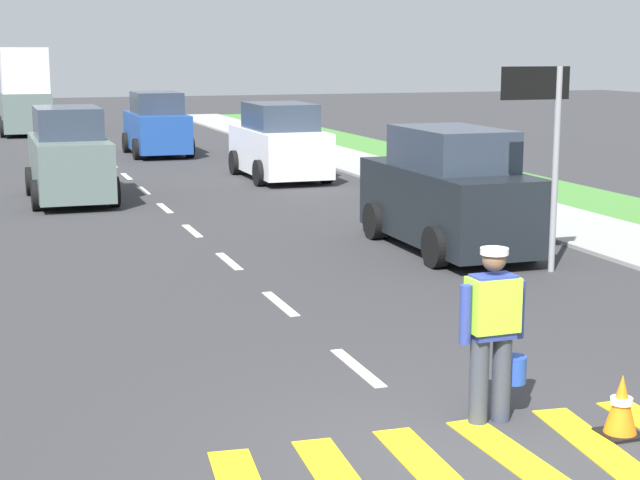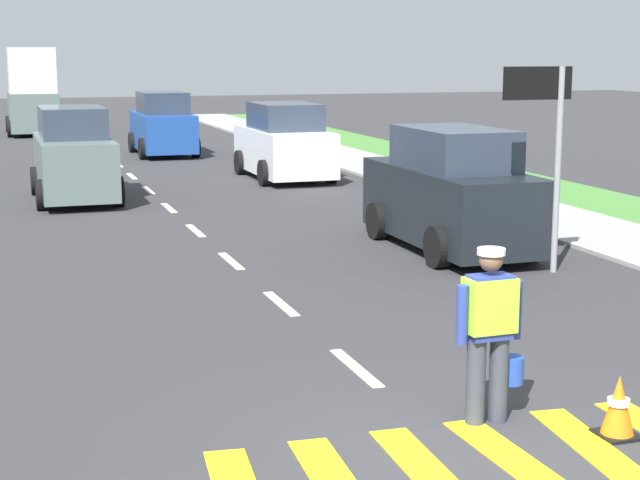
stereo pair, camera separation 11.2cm
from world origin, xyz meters
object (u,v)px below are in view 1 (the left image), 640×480
(lane_direction_sign, at_px, (543,119))
(delivery_truck, at_px, (25,95))
(car_parked_curbside, at_px, (448,194))
(car_oncoming_second, at_px, (69,158))
(car_outgoing_far, at_px, (157,126))
(car_parked_far, at_px, (279,144))
(traffic_cone_near, at_px, (621,406))
(road_worker, at_px, (494,326))

(lane_direction_sign, xyz_separation_m, delivery_truck, (-6.32, 29.83, -0.80))
(car_parked_curbside, height_order, car_oncoming_second, car_oncoming_second)
(delivery_truck, distance_m, car_oncoming_second, 19.62)
(lane_direction_sign, distance_m, car_outgoing_far, 20.06)
(lane_direction_sign, bearing_deg, car_oncoming_second, 121.52)
(delivery_truck, height_order, car_outgoing_far, delivery_truck)
(car_outgoing_far, xyz_separation_m, car_oncoming_second, (-3.66, -9.62, 0.04))
(car_parked_curbside, bearing_deg, car_outgoing_far, 96.66)
(car_parked_curbside, bearing_deg, car_parked_far, 89.98)
(traffic_cone_near, relative_size, car_parked_far, 0.14)
(traffic_cone_near, xyz_separation_m, car_oncoming_second, (-3.42, 16.47, 0.72))
(car_outgoing_far, distance_m, car_oncoming_second, 10.29)
(delivery_truck, xyz_separation_m, car_outgoing_far, (3.70, -10.00, -0.64))
(road_worker, height_order, car_parked_far, car_parked_far)
(lane_direction_sign, distance_m, delivery_truck, 30.50)
(car_parked_curbside, bearing_deg, delivery_truck, 101.77)
(traffic_cone_near, bearing_deg, car_outgoing_far, 89.47)
(car_parked_curbside, xyz_separation_m, car_oncoming_second, (-5.72, 8.09, 0.01))
(traffic_cone_near, height_order, car_parked_curbside, car_parked_curbside)
(lane_direction_sign, height_order, car_parked_far, lane_direction_sign)
(lane_direction_sign, height_order, traffic_cone_near, lane_direction_sign)
(car_outgoing_far, height_order, car_parked_far, car_outgoing_far)
(road_worker, xyz_separation_m, car_parked_curbside, (3.25, 7.69, 0.06))
(delivery_truck, bearing_deg, car_outgoing_far, -69.67)
(car_parked_far, bearing_deg, traffic_cone_near, -97.01)
(road_worker, distance_m, car_outgoing_far, 25.42)
(traffic_cone_near, bearing_deg, lane_direction_sign, 65.50)
(car_parked_curbside, distance_m, car_outgoing_far, 17.83)
(road_worker, distance_m, traffic_cone_near, 1.34)
(car_parked_curbside, bearing_deg, traffic_cone_near, -105.39)
(traffic_cone_near, distance_m, car_outgoing_far, 26.10)
(road_worker, bearing_deg, delivery_truck, 94.08)
(delivery_truck, bearing_deg, lane_direction_sign, -78.05)
(car_parked_curbside, relative_size, car_parked_far, 1.02)
(lane_direction_sign, relative_size, car_parked_far, 0.76)
(traffic_cone_near, relative_size, car_parked_curbside, 0.13)
(traffic_cone_near, bearing_deg, car_oncoming_second, 101.72)
(road_worker, relative_size, car_outgoing_far, 0.43)
(lane_direction_sign, xyz_separation_m, car_outgoing_far, (-2.61, 19.83, -1.44))
(road_worker, relative_size, car_oncoming_second, 0.41)
(car_parked_far, bearing_deg, car_parked_curbside, -90.02)
(lane_direction_sign, relative_size, car_outgoing_far, 0.83)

